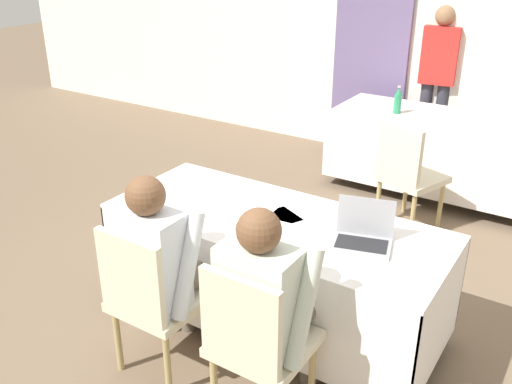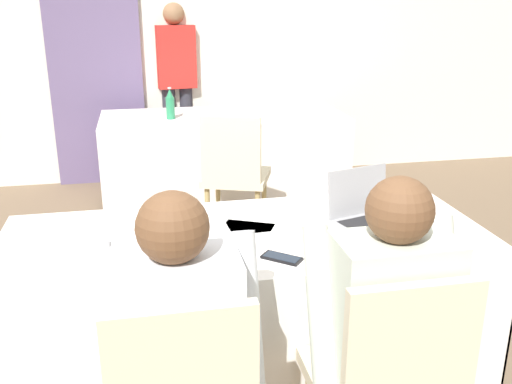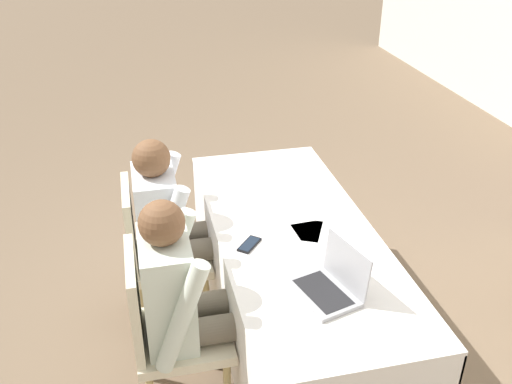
# 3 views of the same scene
# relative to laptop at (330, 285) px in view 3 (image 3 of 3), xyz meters

# --- Properties ---
(ground_plane) EXTENTS (24.00, 24.00, 0.00)m
(ground_plane) POSITION_rel_laptop_xyz_m (-0.53, -0.00, -0.77)
(ground_plane) COLOR brown
(conference_table_near) EXTENTS (1.97, 0.81, 0.72)m
(conference_table_near) POSITION_rel_laptop_xyz_m (-0.53, -0.00, -0.21)
(conference_table_near) COLOR white
(conference_table_near) RESTS_ON ground_plane
(laptop) EXTENTS (0.35, 0.31, 0.23)m
(laptop) POSITION_rel_laptop_xyz_m (0.00, 0.00, 0.00)
(laptop) COLOR #99999E
(laptop) RESTS_ON conference_table_near
(cell_phone) EXTENTS (0.15, 0.14, 0.01)m
(cell_phone) POSITION_rel_laptop_xyz_m (-0.44, -0.26, -0.04)
(cell_phone) COLOR black
(cell_phone) RESTS_ON conference_table_near
(paper_beside_laptop) EXTENTS (0.32, 0.36, 0.00)m
(paper_beside_laptop) POSITION_rel_laptop_xyz_m (-0.54, -0.01, -0.04)
(paper_beside_laptop) COLOR white
(paper_beside_laptop) RESTS_ON conference_table_near
(paper_centre_table) EXTENTS (0.23, 0.31, 0.00)m
(paper_centre_table) POSITION_rel_laptop_xyz_m (-0.49, 0.14, -0.04)
(paper_centre_table) COLOR white
(paper_centre_table) RESTS_ON conference_table_near
(chair_near_left) EXTENTS (0.44, 0.44, 0.90)m
(chair_near_left) POSITION_rel_laptop_xyz_m (-0.85, -0.72, -0.27)
(chair_near_left) COLOR tan
(chair_near_left) RESTS_ON ground_plane
(chair_near_right) EXTENTS (0.44, 0.44, 0.90)m
(chair_near_right) POSITION_rel_laptop_xyz_m (-0.20, -0.72, -0.27)
(chair_near_right) COLOR tan
(chair_near_right) RESTS_ON ground_plane
(person_checkered_shirt) EXTENTS (0.50, 0.52, 1.16)m
(person_checkered_shirt) POSITION_rel_laptop_xyz_m (-0.85, -0.61, -0.11)
(person_checkered_shirt) COLOR #665B4C
(person_checkered_shirt) RESTS_ON ground_plane
(person_white_shirt) EXTENTS (0.50, 0.52, 1.16)m
(person_white_shirt) POSITION_rel_laptop_xyz_m (-0.20, -0.61, -0.11)
(person_white_shirt) COLOR #665B4C
(person_white_shirt) RESTS_ON ground_plane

